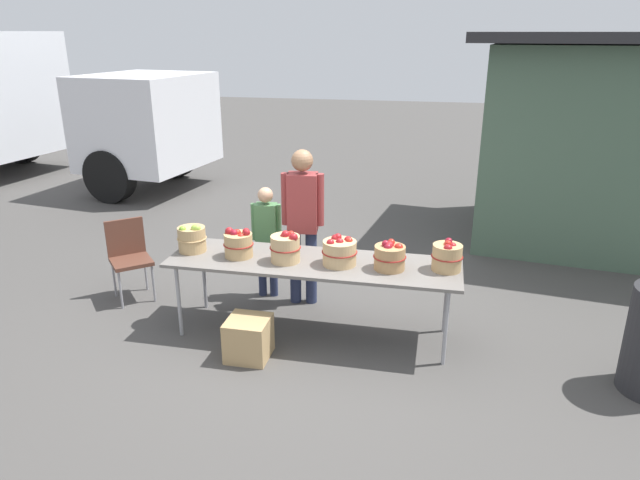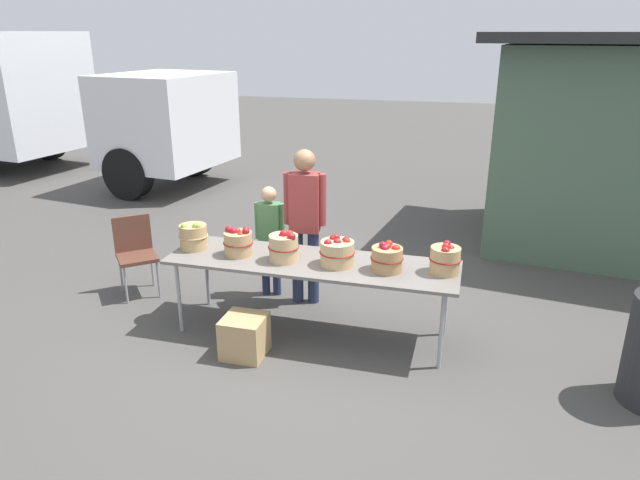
% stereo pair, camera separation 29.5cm
% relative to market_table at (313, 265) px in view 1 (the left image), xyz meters
% --- Properties ---
extents(ground_plane, '(40.00, 40.00, 0.00)m').
position_rel_market_table_xyz_m(ground_plane, '(0.00, 0.00, -0.71)').
color(ground_plane, '#474442').
extents(market_table, '(2.70, 0.76, 0.75)m').
position_rel_market_table_xyz_m(market_table, '(0.00, 0.00, 0.00)').
color(market_table, slate).
rests_on(market_table, ground).
extents(apple_basket_green_0, '(0.28, 0.28, 0.29)m').
position_rel_market_table_xyz_m(apple_basket_green_0, '(-1.19, 0.01, 0.17)').
color(apple_basket_green_0, tan).
rests_on(apple_basket_green_0, market_table).
extents(apple_basket_red_0, '(0.28, 0.28, 0.28)m').
position_rel_market_table_xyz_m(apple_basket_red_0, '(-0.71, -0.03, 0.16)').
color(apple_basket_red_0, tan).
rests_on(apple_basket_red_0, market_table).
extents(apple_basket_red_1, '(0.29, 0.29, 0.30)m').
position_rel_market_table_xyz_m(apple_basket_red_1, '(-0.25, -0.06, 0.17)').
color(apple_basket_red_1, tan).
rests_on(apple_basket_red_1, market_table).
extents(apple_basket_red_2, '(0.32, 0.32, 0.27)m').
position_rel_market_table_xyz_m(apple_basket_red_2, '(0.25, -0.02, 0.16)').
color(apple_basket_red_2, tan).
rests_on(apple_basket_red_2, market_table).
extents(apple_basket_red_3, '(0.29, 0.29, 0.27)m').
position_rel_market_table_xyz_m(apple_basket_red_3, '(0.70, -0.04, 0.16)').
color(apple_basket_red_3, '#A87F51').
rests_on(apple_basket_red_3, market_table).
extents(apple_basket_red_4, '(0.28, 0.28, 0.29)m').
position_rel_market_table_xyz_m(apple_basket_red_4, '(1.20, 0.04, 0.16)').
color(apple_basket_red_4, tan).
rests_on(apple_basket_red_4, market_table).
extents(vendor_adult, '(0.43, 0.25, 1.65)m').
position_rel_market_table_xyz_m(vendor_adult, '(-0.26, 0.65, 0.26)').
color(vendor_adult, '#262D4C').
rests_on(vendor_adult, ground).
extents(child_customer, '(0.32, 0.18, 1.22)m').
position_rel_market_table_xyz_m(child_customer, '(-0.67, 0.73, 0.01)').
color(child_customer, '#262D4C').
rests_on(child_customer, ground).
extents(food_kiosk, '(3.86, 3.35, 2.74)m').
position_rel_market_table_xyz_m(food_kiosk, '(3.20, 3.43, 0.67)').
color(food_kiosk, '#47604C').
rests_on(food_kiosk, ground).
extents(folding_chair, '(0.56, 0.56, 0.86)m').
position_rel_market_table_xyz_m(folding_chair, '(-2.11, 0.38, -0.21)').
color(folding_chair, brown).
rests_on(folding_chair, ground).
extents(produce_crate, '(0.37, 0.37, 0.37)m').
position_rel_market_table_xyz_m(produce_crate, '(-0.47, -0.54, -0.53)').
color(produce_crate, tan).
rests_on(produce_crate, ground).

